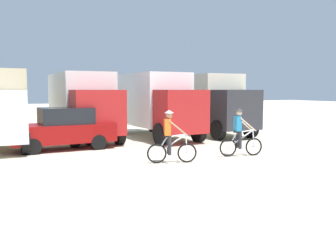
{
  "coord_description": "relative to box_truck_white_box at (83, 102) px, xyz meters",
  "views": [
    {
      "loc": [
        -5.66,
        -9.68,
        2.51
      ],
      "look_at": [
        0.35,
        3.3,
        1.1
      ],
      "focal_mm": 39.56,
      "sensor_mm": 36.0,
      "label": 1
    }
  ],
  "objects": [
    {
      "name": "box_truck_white_box",
      "position": [
        0.0,
        0.0,
        0.0
      ],
      "size": [
        2.53,
        6.8,
        3.35
      ],
      "color": "white",
      "rests_on": "ground"
    },
    {
      "name": "box_truck_cream_rv",
      "position": [
        6.93,
        -0.6,
        0.0
      ],
      "size": [
        2.57,
        6.81,
        3.35
      ],
      "color": "beige",
      "rests_on": "ground"
    },
    {
      "name": "box_truck_avon_van",
      "position": [
        3.57,
        -0.9,
        0.0
      ],
      "size": [
        2.74,
        6.87,
        3.35
      ],
      "color": "white",
      "rests_on": "ground"
    },
    {
      "name": "sedan_parked",
      "position": [
        -1.46,
        -3.05,
        -0.99
      ],
      "size": [
        4.28,
        1.96,
        1.76
      ],
      "color": "maroon",
      "rests_on": "ground"
    },
    {
      "name": "cyclist_cowboy_hat",
      "position": [
        4.31,
        -7.5,
        -1.03
      ],
      "size": [
        1.71,
        0.56,
        1.82
      ],
      "color": "black",
      "rests_on": "ground"
    },
    {
      "name": "ground_plane",
      "position": [
        1.7,
        -9.23,
        -1.87
      ],
      "size": [
        120.0,
        120.0,
        0.0
      ],
      "primitive_type": "plane",
      "color": "beige"
    },
    {
      "name": "cyclist_orange_shirt",
      "position": [
        1.37,
        -7.59,
        -1.03
      ],
      "size": [
        1.67,
        0.67,
        1.82
      ],
      "color": "black",
      "rests_on": "ground"
    }
  ]
}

